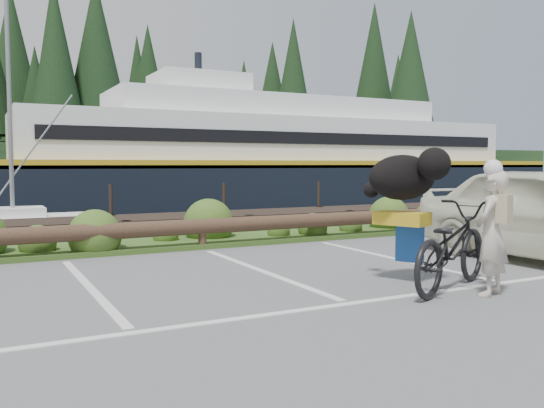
% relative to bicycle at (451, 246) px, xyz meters
% --- Properties ---
extents(ground, '(72.00, 72.00, 0.00)m').
position_rel_bicycle_xyz_m(ground, '(-1.65, 0.36, -0.58)').
color(ground, '#57585A').
extents(harbor_backdrop, '(170.00, 160.00, 30.00)m').
position_rel_bicycle_xyz_m(harbor_backdrop, '(-1.27, 78.88, -0.58)').
color(harbor_backdrop, '#162736').
rests_on(harbor_backdrop, ground).
extents(vegetation_strip, '(34.00, 1.60, 0.10)m').
position_rel_bicycle_xyz_m(vegetation_strip, '(-1.65, 5.66, -0.53)').
color(vegetation_strip, '#3D5B21').
rests_on(vegetation_strip, ground).
extents(log_rail, '(32.00, 0.30, 0.60)m').
position_rel_bicycle_xyz_m(log_rail, '(-1.65, 4.96, -0.58)').
color(log_rail, '#443021').
rests_on(log_rail, ground).
extents(bicycle, '(2.35, 1.61, 1.17)m').
position_rel_bicycle_xyz_m(bicycle, '(0.00, 0.00, 0.00)').
color(bicycle, black).
rests_on(bicycle, ground).
extents(cyclist, '(0.69, 0.58, 1.59)m').
position_rel_bicycle_xyz_m(cyclist, '(0.21, -0.47, 0.21)').
color(cyclist, beige).
rests_on(cyclist, ground).
extents(dog, '(0.93, 1.22, 0.63)m').
position_rel_bicycle_xyz_m(dog, '(-0.29, 0.65, 0.90)').
color(dog, black).
rests_on(dog, bicycle).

